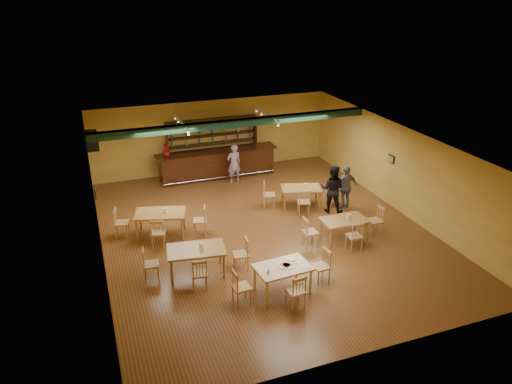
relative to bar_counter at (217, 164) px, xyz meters
name	(u,v)px	position (x,y,z in m)	size (l,w,h in m)	color
floor	(264,231)	(0.08, -5.15, -0.56)	(12.00, 12.00, 0.00)	brown
ceiling_beam	(236,123)	(0.08, -2.35, 2.31)	(10.00, 0.30, 0.25)	black
track_rail_left	(181,122)	(-1.72, -1.75, 2.38)	(0.05, 2.50, 0.05)	silver
track_rail_right	(267,114)	(1.48, -1.75, 2.38)	(0.05, 2.50, 0.05)	silver
ac_unit	(92,140)	(-4.72, -0.95, 1.79)	(0.34, 0.70, 0.48)	silver
picture_left	(95,193)	(-4.89, -4.15, 1.14)	(0.04, 0.34, 0.28)	black
picture_right	(391,159)	(5.05, -4.65, 1.14)	(0.04, 0.34, 0.28)	black
bar_counter	(217,164)	(0.00, 0.00, 0.00)	(4.95, 0.85, 1.13)	black
back_bar_hutch	(213,146)	(0.00, 0.63, 0.57)	(3.83, 0.40, 2.28)	black
poinsettia	(166,150)	(-2.02, 0.00, 0.82)	(0.29, 0.29, 0.51)	red
dining_table_a	(161,224)	(-3.06, -4.22, -0.18)	(1.55, 0.93, 0.78)	olive
dining_table_b	(301,197)	(2.03, -3.76, -0.22)	(1.39, 0.84, 0.70)	olive
dining_table_c	(197,261)	(-2.54, -6.81, -0.18)	(1.56, 0.93, 0.78)	olive
dining_table_d	(343,229)	(2.21, -6.48, -0.22)	(1.38, 0.83, 0.69)	olive
near_table	(283,279)	(-0.66, -8.40, -0.19)	(1.40, 0.90, 0.75)	#D0BC8B
pizza_tray	(286,266)	(-0.56, -8.40, 0.19)	(0.40, 0.40, 0.01)	silver
parmesan_shaker	(269,271)	(-1.11, -8.55, 0.24)	(0.07, 0.07, 0.11)	#EAE5C6
napkin_stack	(292,260)	(-0.31, -8.20, 0.20)	(0.20, 0.15, 0.03)	white
pizza_server	(291,263)	(-0.41, -8.35, 0.20)	(0.32, 0.09, 0.00)	silver
side_plate	(306,266)	(-0.11, -8.60, 0.19)	(0.22, 0.22, 0.01)	white
patron_bar	(234,164)	(0.46, -0.83, 0.22)	(0.58, 0.38, 1.58)	#7D479B
patron_right_a	(332,189)	(2.83, -4.56, 0.29)	(0.83, 0.65, 1.70)	black
patron_right_b	(346,187)	(3.41, -4.48, 0.23)	(0.94, 0.39, 1.60)	gray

